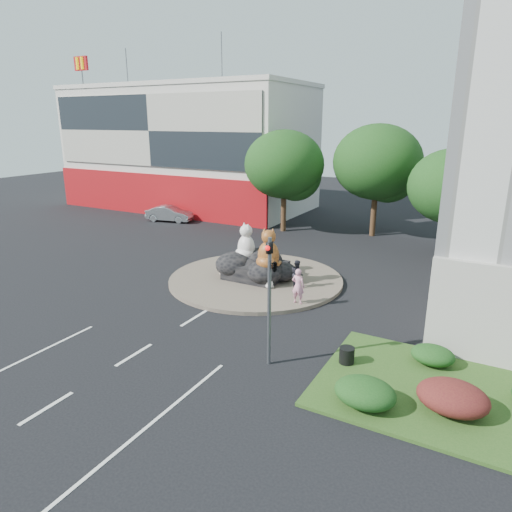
{
  "coord_description": "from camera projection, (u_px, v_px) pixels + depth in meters",
  "views": [
    {
      "loc": [
        12.11,
        -11.86,
        8.96
      ],
      "look_at": [
        0.83,
        8.54,
        2.0
      ],
      "focal_mm": 32.0,
      "sensor_mm": 36.0,
      "label": 1
    }
  ],
  "objects": [
    {
      "name": "tree_left",
      "position": [
        285.0,
        168.0,
        36.95
      ],
      "size": [
        6.46,
        6.46,
        8.27
      ],
      "color": "#382314",
      "rests_on": "ground"
    },
    {
      "name": "kitten_calico",
      "position": [
        223.0,
        269.0,
        26.67
      ],
      "size": [
        0.64,
        0.64,
        0.81
      ],
      "primitive_type": null,
      "rotation": [
        0.0,
        0.0,
        -0.71
      ],
      "color": "beige",
      "rests_on": "roundabout_island"
    },
    {
      "name": "ground",
      "position": [
        134.0,
        355.0,
        18.13
      ],
      "size": [
        120.0,
        120.0,
        0.0
      ],
      "primitive_type": "plane",
      "color": "black",
      "rests_on": "ground"
    },
    {
      "name": "hedge_near_green",
      "position": [
        365.0,
        393.0,
        14.63
      ],
      "size": [
        2.0,
        1.6,
        0.9
      ],
      "primitive_type": "ellipsoid",
      "color": "#153E13",
      "rests_on": "grass_verge"
    },
    {
      "name": "litter_bin",
      "position": [
        347.0,
        355.0,
        17.24
      ],
      "size": [
        0.69,
        0.69,
        0.62
      ],
      "primitive_type": "cylinder",
      "rotation": [
        0.0,
        0.0,
        -0.22
      ],
      "color": "black",
      "rests_on": "grass_verge"
    },
    {
      "name": "traffic_light",
      "position": [
        272.0,
        275.0,
        16.4
      ],
      "size": [
        0.44,
        1.24,
        5.0
      ],
      "color": "#595B60",
      "rests_on": "ground"
    },
    {
      "name": "cat_tabby",
      "position": [
        269.0,
        248.0,
        24.92
      ],
      "size": [
        1.69,
        1.59,
        2.28
      ],
      "primitive_type": null,
      "rotation": [
        0.0,
        0.0,
        0.35
      ],
      "color": "#C26628",
      "rests_on": "rock_plinth"
    },
    {
      "name": "grass_verge",
      "position": [
        471.0,
        401.0,
        15.06
      ],
      "size": [
        10.0,
        6.0,
        0.12
      ],
      "primitive_type": "cube",
      "color": "#224717",
      "rests_on": "ground"
    },
    {
      "name": "kitten_white",
      "position": [
        270.0,
        282.0,
        24.68
      ],
      "size": [
        0.56,
        0.53,
        0.74
      ],
      "primitive_type": null,
      "rotation": [
        0.0,
        0.0,
        0.43
      ],
      "color": "white",
      "rests_on": "roundabout_island"
    },
    {
      "name": "tree_right",
      "position": [
        454.0,
        190.0,
        29.42
      ],
      "size": [
        5.7,
        5.7,
        7.3
      ],
      "color": "#382314",
      "rests_on": "ground"
    },
    {
      "name": "tree_mid",
      "position": [
        378.0,
        166.0,
        35.29
      ],
      "size": [
        6.84,
        6.84,
        8.76
      ],
      "color": "#382314",
      "rests_on": "ground"
    },
    {
      "name": "parked_car",
      "position": [
        170.0,
        214.0,
        41.86
      ],
      "size": [
        4.54,
        2.42,
        1.42
      ],
      "primitive_type": "imported",
      "rotation": [
        0.0,
        0.0,
        1.79
      ],
      "color": "#9EA1A5",
      "rests_on": "ground"
    },
    {
      "name": "hedge_back_green",
      "position": [
        433.0,
        355.0,
        17.14
      ],
      "size": [
        1.6,
        1.28,
        0.72
      ],
      "primitive_type": "ellipsoid",
      "color": "#153E13",
      "rests_on": "grass_verge"
    },
    {
      "name": "roundabout_island",
      "position": [
        256.0,
        279.0,
        26.48
      ],
      "size": [
        10.0,
        10.0,
        0.2
      ],
      "primitive_type": "cylinder",
      "color": "brown",
      "rests_on": "ground"
    },
    {
      "name": "pedestrian_pink",
      "position": [
        298.0,
        286.0,
        22.5
      ],
      "size": [
        0.66,
        0.44,
        1.8
      ],
      "primitive_type": "imported",
      "rotation": [
        0.0,
        0.0,
        3.15
      ],
      "color": "pink",
      "rests_on": "roundabout_island"
    },
    {
      "name": "rock_plinth",
      "position": [
        256.0,
        270.0,
        26.32
      ],
      "size": [
        3.2,
        2.6,
        0.9
      ],
      "primitive_type": null,
      "color": "black",
      "rests_on": "roundabout_island"
    },
    {
      "name": "hedge_red",
      "position": [
        453.0,
        397.0,
        14.29
      ],
      "size": [
        2.2,
        1.76,
        0.99
      ],
      "primitive_type": "ellipsoid",
      "color": "#471316",
      "rests_on": "grass_verge"
    },
    {
      "name": "shophouse_block",
      "position": [
        189.0,
        147.0,
        48.11
      ],
      "size": [
        25.2,
        12.3,
        17.4
      ],
      "color": "beige",
      "rests_on": "ground"
    },
    {
      "name": "pedestrian_dark",
      "position": [
        297.0,
        274.0,
        24.69
      ],
      "size": [
        0.94,
        0.94,
        1.54
      ],
      "primitive_type": "imported",
      "rotation": [
        0.0,
        0.0,
        2.36
      ],
      "color": "black",
      "rests_on": "roundabout_island"
    },
    {
      "name": "cat_white",
      "position": [
        246.0,
        241.0,
        26.58
      ],
      "size": [
        1.68,
        1.61,
        2.18
      ],
      "primitive_type": null,
      "rotation": [
        0.0,
        0.0,
        -0.49
      ],
      "color": "silver",
      "rests_on": "rock_plinth"
    }
  ]
}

